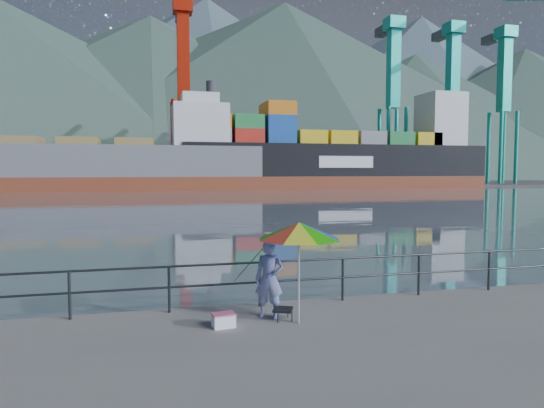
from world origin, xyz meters
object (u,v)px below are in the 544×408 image
at_px(fisherman, 269,279).
at_px(cooler_bag, 223,321).
at_px(container_ship, 345,155).
at_px(beach_umbrella, 299,231).
at_px(bulk_carrier, 105,164).

bearing_deg(fisherman, cooler_bag, -135.13).
xyz_separation_m(fisherman, cooler_bag, (-1.02, -0.39, -0.69)).
height_order(fisherman, container_ship, container_ship).
bearing_deg(fisherman, container_ship, 90.09).
relative_size(cooler_bag, container_ship, 0.01).
distance_m(beach_umbrella, cooler_bag, 2.30).
relative_size(beach_umbrella, container_ship, 0.04).
xyz_separation_m(cooler_bag, bulk_carrier, (-8.31, 73.38, 3.97)).
height_order(cooler_bag, bulk_carrier, bulk_carrier).
bearing_deg(beach_umbrella, container_ship, 66.72).
relative_size(cooler_bag, bulk_carrier, 0.01).
bearing_deg(fisherman, bulk_carrier, 121.12).
bearing_deg(cooler_bag, bulk_carrier, 88.39).
bearing_deg(fisherman, beach_umbrella, -23.63).
bearing_deg(container_ship, cooler_bag, -114.29).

